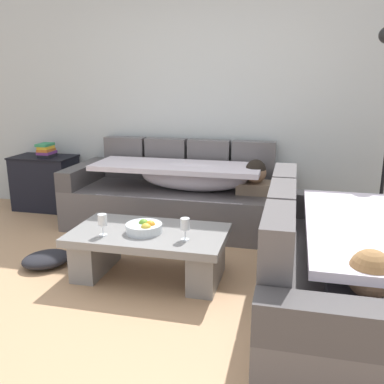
% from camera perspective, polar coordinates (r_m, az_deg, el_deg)
% --- Properties ---
extents(ground_plane, '(14.00, 14.00, 0.00)m').
position_cam_1_polar(ground_plane, '(3.12, -6.22, -14.35)').
color(ground_plane, tan).
extents(back_wall, '(9.00, 0.10, 2.70)m').
position_cam_1_polar(back_wall, '(4.81, 2.12, 12.83)').
color(back_wall, '#B7BEBD').
rests_on(back_wall, ground_plane).
extents(couch_along_wall, '(2.31, 0.92, 0.88)m').
position_cam_1_polar(couch_along_wall, '(4.49, -1.29, -0.51)').
color(couch_along_wall, '#5A5556').
rests_on(couch_along_wall, ground_plane).
extents(couch_near_window, '(0.92, 1.99, 0.88)m').
position_cam_1_polar(couch_near_window, '(2.85, 18.78, -10.55)').
color(couch_near_window, '#5A5556').
rests_on(couch_near_window, ground_plane).
extents(coffee_table, '(1.20, 0.68, 0.38)m').
position_cam_1_polar(coffee_table, '(3.39, -5.73, -7.46)').
color(coffee_table, gray).
rests_on(coffee_table, ground_plane).
extents(fruit_bowl, '(0.28, 0.28, 0.10)m').
position_cam_1_polar(fruit_bowl, '(3.29, -6.35, -4.76)').
color(fruit_bowl, silver).
rests_on(fruit_bowl, coffee_table).
extents(wine_glass_near_left, '(0.07, 0.07, 0.17)m').
position_cam_1_polar(wine_glass_near_left, '(3.26, -11.87, -3.77)').
color(wine_glass_near_left, silver).
rests_on(wine_glass_near_left, coffee_table).
extents(wine_glass_near_right, '(0.07, 0.07, 0.17)m').
position_cam_1_polar(wine_glass_near_right, '(3.10, -0.93, -4.41)').
color(wine_glass_near_right, silver).
rests_on(wine_glass_near_right, coffee_table).
extents(side_cabinet, '(0.72, 0.44, 0.64)m').
position_cam_1_polar(side_cabinet, '(5.39, -18.96, 1.19)').
color(side_cabinet, black).
rests_on(side_cabinet, ground_plane).
extents(book_stack_on_cabinet, '(0.16, 0.22, 0.15)m').
position_cam_1_polar(book_stack_on_cabinet, '(5.29, -18.89, 5.31)').
color(book_stack_on_cabinet, black).
rests_on(book_stack_on_cabinet, side_cabinet).
extents(floor_lamp, '(0.33, 0.31, 1.95)m').
position_cam_1_polar(floor_lamp, '(4.26, 24.24, 8.13)').
color(floor_lamp, black).
rests_on(floor_lamp, ground_plane).
extents(crumpled_garment, '(0.51, 0.51, 0.12)m').
position_cam_1_polar(crumpled_garment, '(3.82, -18.85, -8.48)').
color(crumpled_garment, '#232328').
rests_on(crumpled_garment, ground_plane).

